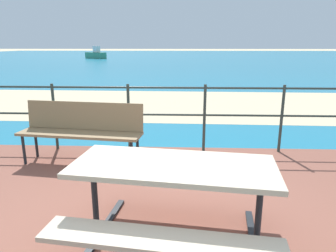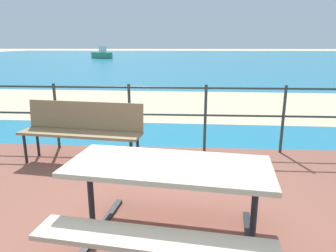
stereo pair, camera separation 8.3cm
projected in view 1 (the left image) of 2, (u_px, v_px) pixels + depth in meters
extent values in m
cube|color=brown|center=(152.00, 251.00, 2.56)|extent=(6.40, 5.20, 0.06)
cube|color=teal|center=(180.00, 57.00, 41.18)|extent=(90.00, 90.00, 0.01)
cube|color=beige|center=(173.00, 104.00, 9.07)|extent=(54.09, 5.94, 0.01)
cube|color=#BCAD93|center=(173.00, 166.00, 2.36)|extent=(1.63, 0.86, 0.04)
cube|color=#BCAD93|center=(160.00, 240.00, 1.94)|extent=(1.58, 0.46, 0.04)
cube|color=#BCAD93|center=(182.00, 173.00, 2.94)|extent=(1.58, 0.46, 0.04)
cylinder|color=#1E2328|center=(95.00, 202.00, 2.57)|extent=(0.06, 0.06, 0.73)
cube|color=#1E2328|center=(98.00, 238.00, 2.66)|extent=(0.23, 1.31, 0.03)
cylinder|color=#1E2328|center=(258.00, 216.00, 2.35)|extent=(0.06, 0.06, 0.73)
cube|color=#8C704C|center=(80.00, 134.00, 4.26)|extent=(1.76, 0.61, 0.04)
cube|color=#8C704C|center=(84.00, 116.00, 4.37)|extent=(1.72, 0.28, 0.39)
cylinder|color=#1E2328|center=(24.00, 149.00, 4.30)|extent=(0.04, 0.04, 0.44)
cylinder|color=#1E2328|center=(36.00, 143.00, 4.58)|extent=(0.04, 0.04, 0.44)
cylinder|color=#1E2328|center=(132.00, 156.00, 4.04)|extent=(0.04, 0.04, 0.44)
cylinder|color=#1E2328|center=(138.00, 148.00, 4.33)|extent=(0.04, 0.04, 0.44)
cylinder|color=#2D3833|center=(55.00, 117.00, 4.86)|extent=(0.04, 0.04, 1.05)
cylinder|color=#2D3833|center=(129.00, 118.00, 4.81)|extent=(0.04, 0.04, 1.05)
cylinder|color=#2D3833|center=(204.00, 118.00, 4.76)|extent=(0.04, 0.04, 1.05)
cylinder|color=#2D3833|center=(281.00, 119.00, 4.72)|extent=(0.04, 0.04, 1.05)
cylinder|color=#2D3833|center=(166.00, 88.00, 4.67)|extent=(5.90, 0.03, 0.03)
cylinder|color=#2D3833|center=(166.00, 115.00, 4.78)|extent=(5.90, 0.03, 0.03)
cube|color=#338466|center=(96.00, 55.00, 37.69)|extent=(2.97, 2.63, 0.75)
cube|color=silver|center=(96.00, 49.00, 37.35)|extent=(0.93, 0.92, 0.75)
cone|color=#338466|center=(87.00, 55.00, 38.80)|extent=(0.81, 0.84, 0.67)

